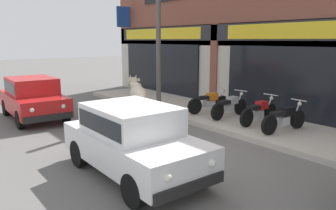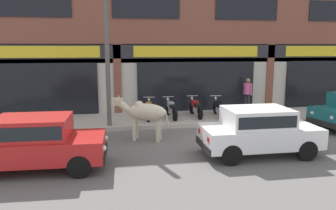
% 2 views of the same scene
% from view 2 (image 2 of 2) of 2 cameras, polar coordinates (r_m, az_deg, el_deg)
% --- Properties ---
extents(ground_plane, '(90.00, 90.00, 0.00)m').
position_cam_2_polar(ground_plane, '(11.71, 11.14, -6.32)').
color(ground_plane, '#605E5B').
extents(sidewalk, '(19.00, 2.88, 0.16)m').
position_cam_2_polar(sidewalk, '(15.04, 6.26, -2.21)').
color(sidewalk, '#B7AFA3').
rests_on(sidewalk, ground).
extents(shop_building, '(23.00, 1.40, 8.43)m').
position_cam_2_polar(shop_building, '(16.35, 4.86, 12.60)').
color(shop_building, brown).
rests_on(shop_building, ground).
extents(cow, '(2.02, 1.12, 1.61)m').
position_cam_2_polar(cow, '(11.53, -4.19, -1.26)').
color(cow, beige).
rests_on(cow, ground).
extents(car_0, '(3.66, 1.71, 1.46)m').
position_cam_2_polar(car_0, '(9.43, -22.01, -5.77)').
color(car_0, black).
rests_on(car_0, ground).
extents(car_1, '(3.62, 1.63, 1.46)m').
position_cam_2_polar(car_1, '(10.31, 15.47, -4.06)').
color(car_1, black).
rests_on(car_1, ground).
extents(motorcycle_0, '(0.56, 1.81, 0.88)m').
position_cam_2_polar(motorcycle_0, '(14.35, -3.38, -0.86)').
color(motorcycle_0, black).
rests_on(motorcycle_0, sidewalk).
extents(motorcycle_1, '(0.52, 1.81, 0.88)m').
position_cam_2_polar(motorcycle_1, '(14.48, 0.57, -0.75)').
color(motorcycle_1, black).
rests_on(motorcycle_1, sidewalk).
extents(motorcycle_2, '(0.52, 1.81, 0.88)m').
position_cam_2_polar(motorcycle_2, '(14.80, 4.87, -0.54)').
color(motorcycle_2, black).
rests_on(motorcycle_2, sidewalk).
extents(motorcycle_3, '(0.52, 1.81, 0.88)m').
position_cam_2_polar(motorcycle_3, '(14.92, 8.79, -0.54)').
color(motorcycle_3, black).
rests_on(motorcycle_3, sidewalk).
extents(pedestrian, '(0.32, 0.45, 1.60)m').
position_cam_2_polar(pedestrian, '(16.48, 13.71, 2.40)').
color(pedestrian, '#2D2D33').
rests_on(pedestrian, sidewalk).
extents(utility_pole, '(0.18, 0.18, 6.29)m').
position_cam_2_polar(utility_pole, '(12.98, -10.58, 10.08)').
color(utility_pole, '#595651').
rests_on(utility_pole, sidewalk).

